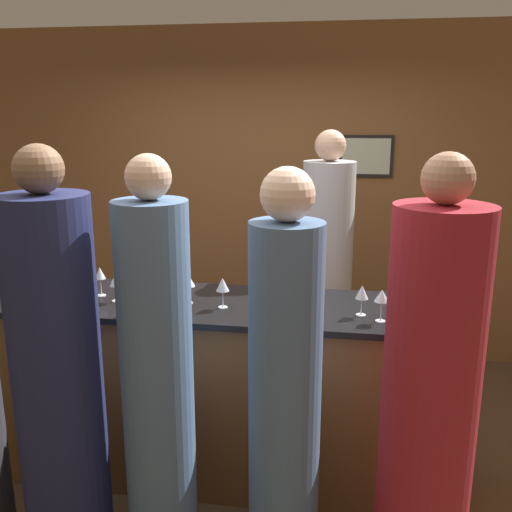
% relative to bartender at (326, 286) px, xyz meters
% --- Properties ---
extents(ground_plane, '(14.00, 14.00, 0.00)m').
position_rel_bartender_xyz_m(ground_plane, '(-0.62, -0.85, -0.93)').
color(ground_plane, '#4C3823').
extents(back_wall, '(8.00, 0.08, 2.80)m').
position_rel_bartender_xyz_m(back_wall, '(-0.62, 1.06, 0.47)').
color(back_wall, brown).
rests_on(back_wall, ground_plane).
extents(bar_counter, '(2.68, 0.69, 1.07)m').
position_rel_bartender_xyz_m(bar_counter, '(-0.62, -0.85, -0.40)').
color(bar_counter, brown).
rests_on(bar_counter, ground_plane).
extents(bartender, '(0.35, 0.35, 1.99)m').
position_rel_bartender_xyz_m(bartender, '(0.00, 0.00, 0.00)').
color(bartender, '#B2B2B7').
rests_on(bartender, ground_plane).
extents(guest_0, '(0.40, 0.40, 1.96)m').
position_rel_bartender_xyz_m(guest_0, '(0.49, -1.57, -0.02)').
color(guest_0, maroon).
rests_on(guest_0, ground_plane).
extents(guest_1, '(0.39, 0.39, 1.98)m').
position_rel_bartender_xyz_m(guest_1, '(-1.13, -1.63, -0.01)').
color(guest_1, '#1E234C').
rests_on(guest_1, ground_plane).
extents(guest_2, '(0.32, 0.32, 1.90)m').
position_rel_bartender_xyz_m(guest_2, '(-0.12, -1.54, -0.04)').
color(guest_2, '#4C6B93').
rests_on(guest_2, ground_plane).
extents(guest_4, '(0.32, 0.32, 1.95)m').
position_rel_bartender_xyz_m(guest_4, '(-0.68, -1.59, -0.02)').
color(guest_4, '#4C6B93').
rests_on(guest_4, ground_plane).
extents(wine_bottle_0, '(0.07, 0.07, 0.29)m').
position_rel_bartender_xyz_m(wine_bottle_0, '(-0.81, -1.09, 0.26)').
color(wine_bottle_0, black).
rests_on(wine_bottle_0, bar_counter).
extents(wine_glass_0, '(0.08, 0.08, 0.18)m').
position_rel_bartender_xyz_m(wine_glass_0, '(-0.73, -0.89, 0.27)').
color(wine_glass_0, silver).
rests_on(wine_glass_0, bar_counter).
extents(wine_glass_1, '(0.06, 0.06, 0.18)m').
position_rel_bartender_xyz_m(wine_glass_1, '(-0.18, -1.08, 0.27)').
color(wine_glass_1, silver).
rests_on(wine_glass_1, bar_counter).
extents(wine_glass_2, '(0.07, 0.07, 0.16)m').
position_rel_bartender_xyz_m(wine_glass_2, '(-1.14, -0.92, 0.26)').
color(wine_glass_2, silver).
rests_on(wine_glass_2, bar_counter).
extents(wine_glass_3, '(0.07, 0.07, 0.17)m').
position_rel_bartender_xyz_m(wine_glass_3, '(0.21, -0.94, 0.26)').
color(wine_glass_3, silver).
rests_on(wine_glass_3, bar_counter).
extents(wine_glass_4, '(0.07, 0.07, 0.17)m').
position_rel_bartender_xyz_m(wine_glass_4, '(-0.53, -0.93, 0.27)').
color(wine_glass_4, silver).
rests_on(wine_glass_4, bar_counter).
extents(wine_glass_5, '(0.08, 0.08, 0.17)m').
position_rel_bartender_xyz_m(wine_glass_5, '(0.31, -1.02, 0.27)').
color(wine_glass_5, silver).
rests_on(wine_glass_5, bar_counter).
extents(wine_glass_6, '(0.06, 0.06, 0.17)m').
position_rel_bartender_xyz_m(wine_glass_6, '(-1.27, -0.84, 0.27)').
color(wine_glass_6, silver).
rests_on(wine_glass_6, bar_counter).
extents(wine_glass_7, '(0.07, 0.07, 0.18)m').
position_rel_bartender_xyz_m(wine_glass_7, '(-0.94, -1.09, 0.27)').
color(wine_glass_7, silver).
rests_on(wine_glass_7, bar_counter).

